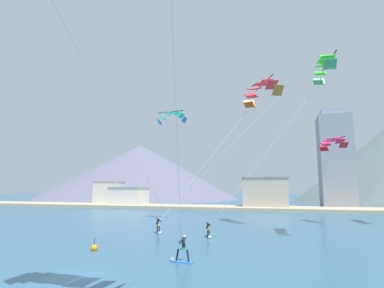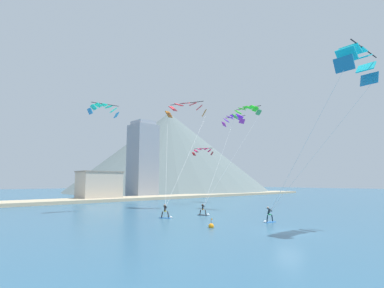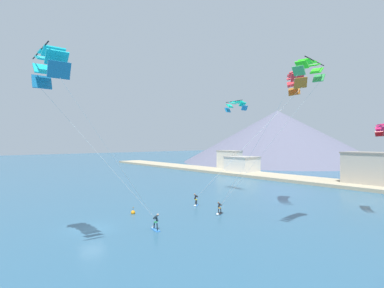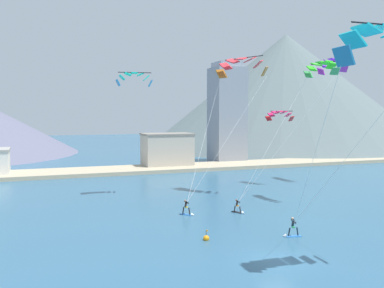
{
  "view_description": "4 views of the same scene",
  "coord_description": "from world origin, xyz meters",
  "px_view_note": "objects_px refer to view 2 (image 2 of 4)",
  "views": [
    {
      "loc": [
        11.1,
        -14.74,
        4.92
      ],
      "look_at": [
        1.91,
        16.88,
        9.67
      ],
      "focal_mm": 28.0,
      "sensor_mm": 36.0,
      "label": 1
    },
    {
      "loc": [
        -25.3,
        -14.67,
        4.56
      ],
      "look_at": [
        0.67,
        13.61,
        9.41
      ],
      "focal_mm": 28.0,
      "sensor_mm": 36.0,
      "label": 2
    },
    {
      "loc": [
        31.19,
        -12.37,
        9.36
      ],
      "look_at": [
        -0.6,
        14.45,
        8.98
      ],
      "focal_mm": 28.0,
      "sensor_mm": 36.0,
      "label": 3
    },
    {
      "loc": [
        -17.07,
        -27.65,
        11.16
      ],
      "look_at": [
        -2.43,
        12.17,
        8.12
      ],
      "focal_mm": 40.0,
      "sensor_mm": 36.0,
      "label": 4
    }
  ],
  "objects_px": {
    "race_marker_buoy": "(211,226)",
    "parafoil_kite_mid_center": "(246,111)",
    "parafoil_kite_distant_high_outer": "(203,151)",
    "kitesurfer_near_trail": "(167,214)",
    "parafoil_kite_near_lead": "(356,62)",
    "kitesurfer_mid_center": "(204,212)",
    "parafoil_kite_near_trail": "(186,108)",
    "parafoil_kite_distant_low_drift": "(104,108)",
    "kitesurfer_near_lead": "(268,217)",
    "parafoil_kite_distant_mid_solo": "(233,119)"
  },
  "relations": [
    {
      "from": "race_marker_buoy",
      "to": "parafoil_kite_mid_center",
      "type": "bearing_deg",
      "value": 26.74
    },
    {
      "from": "parafoil_kite_distant_high_outer",
      "to": "kitesurfer_near_trail",
      "type": "bearing_deg",
      "value": -145.74
    },
    {
      "from": "kitesurfer_near_trail",
      "to": "parafoil_kite_distant_high_outer",
      "type": "height_order",
      "value": "parafoil_kite_distant_high_outer"
    },
    {
      "from": "parafoil_kite_near_lead",
      "to": "kitesurfer_near_trail",
      "type": "bearing_deg",
      "value": 105.59
    },
    {
      "from": "kitesurfer_mid_center",
      "to": "parafoil_kite_near_trail",
      "type": "relative_size",
      "value": 0.1
    },
    {
      "from": "parafoil_kite_distant_low_drift",
      "to": "kitesurfer_near_lead",
      "type": "bearing_deg",
      "value": -68.32
    },
    {
      "from": "kitesurfer_near_trail",
      "to": "parafoil_kite_distant_high_outer",
      "type": "xyz_separation_m",
      "value": [
        19.89,
        13.55,
        10.42
      ]
    },
    {
      "from": "parafoil_kite_distant_low_drift",
      "to": "parafoil_kite_distant_mid_solo",
      "type": "height_order",
      "value": "parafoil_kite_distant_mid_solo"
    },
    {
      "from": "kitesurfer_near_lead",
      "to": "kitesurfer_mid_center",
      "type": "distance_m",
      "value": 9.9
    },
    {
      "from": "parafoil_kite_near_lead",
      "to": "kitesurfer_near_lead",
      "type": "bearing_deg",
      "value": 89.1
    },
    {
      "from": "kitesurfer_mid_center",
      "to": "race_marker_buoy",
      "type": "height_order",
      "value": "kitesurfer_mid_center"
    },
    {
      "from": "kitesurfer_near_lead",
      "to": "parafoil_kite_distant_low_drift",
      "type": "relative_size",
      "value": 0.37
    },
    {
      "from": "kitesurfer_near_lead",
      "to": "parafoil_kite_near_lead",
      "type": "height_order",
      "value": "parafoil_kite_near_lead"
    },
    {
      "from": "kitesurfer_near_trail",
      "to": "parafoil_kite_distant_low_drift",
      "type": "distance_m",
      "value": 19.84
    },
    {
      "from": "kitesurfer_near_lead",
      "to": "race_marker_buoy",
      "type": "xyz_separation_m",
      "value": [
        -7.67,
        1.61,
        -0.4
      ]
    },
    {
      "from": "kitesurfer_near_trail",
      "to": "parafoil_kite_near_trail",
      "type": "height_order",
      "value": "parafoil_kite_near_trail"
    },
    {
      "from": "kitesurfer_near_trail",
      "to": "parafoil_kite_distant_low_drift",
      "type": "bearing_deg",
      "value": 104.29
    },
    {
      "from": "kitesurfer_near_trail",
      "to": "parafoil_kite_mid_center",
      "type": "distance_m",
      "value": 23.56
    },
    {
      "from": "parafoil_kite_near_trail",
      "to": "parafoil_kite_distant_high_outer",
      "type": "bearing_deg",
      "value": 28.88
    },
    {
      "from": "parafoil_kite_near_trail",
      "to": "parafoil_kite_mid_center",
      "type": "height_order",
      "value": "parafoil_kite_near_trail"
    },
    {
      "from": "kitesurfer_near_trail",
      "to": "kitesurfer_mid_center",
      "type": "bearing_deg",
      "value": -10.19
    },
    {
      "from": "kitesurfer_near_lead",
      "to": "parafoil_kite_near_lead",
      "type": "distance_m",
      "value": 18.42
    },
    {
      "from": "kitesurfer_near_trail",
      "to": "parafoil_kite_distant_low_drift",
      "type": "relative_size",
      "value": 0.37
    },
    {
      "from": "kitesurfer_near_lead",
      "to": "kitesurfer_mid_center",
      "type": "height_order",
      "value": "kitesurfer_near_lead"
    },
    {
      "from": "kitesurfer_near_lead",
      "to": "parafoil_kite_distant_high_outer",
      "type": "xyz_separation_m",
      "value": [
        13.8,
        24.48,
        10.44
      ]
    },
    {
      "from": "kitesurfer_mid_center",
      "to": "parafoil_kite_distant_mid_solo",
      "type": "height_order",
      "value": "parafoil_kite_distant_mid_solo"
    },
    {
      "from": "kitesurfer_near_lead",
      "to": "kitesurfer_near_trail",
      "type": "xyz_separation_m",
      "value": [
        -6.09,
        10.93,
        0.01
      ]
    },
    {
      "from": "parafoil_kite_near_lead",
      "to": "parafoil_kite_distant_low_drift",
      "type": "relative_size",
      "value": 3.2
    },
    {
      "from": "parafoil_kite_near_lead",
      "to": "parafoil_kite_near_trail",
      "type": "distance_m",
      "value": 30.16
    },
    {
      "from": "parafoil_kite_mid_center",
      "to": "parafoil_kite_distant_low_drift",
      "type": "height_order",
      "value": "parafoil_kite_mid_center"
    },
    {
      "from": "kitesurfer_near_trail",
      "to": "race_marker_buoy",
      "type": "height_order",
      "value": "kitesurfer_near_trail"
    },
    {
      "from": "kitesurfer_near_lead",
      "to": "parafoil_kite_distant_mid_solo",
      "type": "relative_size",
      "value": 0.3
    },
    {
      "from": "parafoil_kite_distant_low_drift",
      "to": "parafoil_kite_distant_high_outer",
      "type": "bearing_deg",
      "value": 3.34
    },
    {
      "from": "kitesurfer_mid_center",
      "to": "parafoil_kite_distant_low_drift",
      "type": "xyz_separation_m",
      "value": [
        -8.86,
        13.24,
        15.45
      ]
    },
    {
      "from": "parafoil_kite_near_lead",
      "to": "race_marker_buoy",
      "type": "bearing_deg",
      "value": 122.22
    },
    {
      "from": "parafoil_kite_near_lead",
      "to": "parafoil_kite_near_trail",
      "type": "height_order",
      "value": "parafoil_kite_near_trail"
    },
    {
      "from": "parafoil_kite_distant_high_outer",
      "to": "race_marker_buoy",
      "type": "height_order",
      "value": "parafoil_kite_distant_high_outer"
    },
    {
      "from": "parafoil_kite_distant_mid_solo",
      "to": "parafoil_kite_near_trail",
      "type": "bearing_deg",
      "value": -167.19
    },
    {
      "from": "parafoil_kite_mid_center",
      "to": "race_marker_buoy",
      "type": "relative_size",
      "value": 15.89
    },
    {
      "from": "parafoil_kite_near_lead",
      "to": "parafoil_kite_distant_high_outer",
      "type": "distance_m",
      "value": 37.79
    },
    {
      "from": "kitesurfer_mid_center",
      "to": "race_marker_buoy",
      "type": "xyz_separation_m",
      "value": [
        -7.33,
        -8.29,
        -0.28
      ]
    },
    {
      "from": "parafoil_kite_distant_low_drift",
      "to": "kitesurfer_near_trail",
      "type": "bearing_deg",
      "value": -75.71
    },
    {
      "from": "parafoil_kite_near_lead",
      "to": "parafoil_kite_distant_low_drift",
      "type": "height_order",
      "value": "parafoil_kite_near_lead"
    },
    {
      "from": "kitesurfer_near_trail",
      "to": "kitesurfer_near_lead",
      "type": "bearing_deg",
      "value": -60.88
    },
    {
      "from": "parafoil_kite_near_trail",
      "to": "parafoil_kite_distant_high_outer",
      "type": "distance_m",
      "value": 12.38
    },
    {
      "from": "parafoil_kite_near_trail",
      "to": "parafoil_kite_distant_low_drift",
      "type": "xyz_separation_m",
      "value": [
        -13.82,
        3.72,
        -1.68
      ]
    },
    {
      "from": "kitesurfer_near_trail",
      "to": "parafoil_kite_near_lead",
      "type": "height_order",
      "value": "parafoil_kite_near_lead"
    },
    {
      "from": "parafoil_kite_distant_low_drift",
      "to": "race_marker_buoy",
      "type": "distance_m",
      "value": 26.71
    },
    {
      "from": "parafoil_kite_near_trail",
      "to": "parafoil_kite_distant_low_drift",
      "type": "distance_m",
      "value": 14.41
    },
    {
      "from": "parafoil_kite_near_lead",
      "to": "parafoil_kite_distant_low_drift",
      "type": "bearing_deg",
      "value": 105.12
    }
  ]
}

